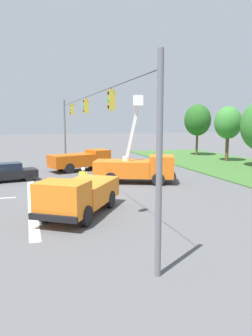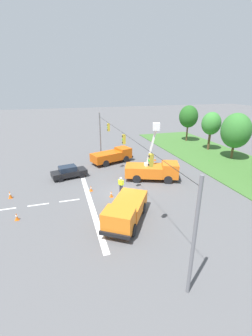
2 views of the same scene
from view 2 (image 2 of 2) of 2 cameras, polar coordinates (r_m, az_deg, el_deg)
name	(u,v)px [view 2 (image 2 of 2)]	position (r m, az deg, el deg)	size (l,w,h in m)	color
ground_plane	(124,193)	(24.64, -0.59, -6.40)	(200.00, 200.00, 0.00)	#565659
lane_markings	(75,200)	(23.88, -12.91, -7.88)	(17.60, 15.25, 0.01)	silver
signal_gantry	(124,154)	(22.95, -0.61, 3.49)	(26.20, 0.33, 7.20)	slate
tree_far_west	(188,117)	(48.22, 15.59, 12.46)	(3.97, 3.67, 7.29)	brown
tree_west	(211,124)	(42.53, 20.84, 10.47)	(3.28, 3.31, 6.75)	brown
tree_centre	(236,131)	(38.72, 26.12, 8.49)	(4.75, 4.18, 7.18)	brown
utility_truck_bucket_lift	(153,169)	(27.77, 6.91, -0.32)	(4.72, 6.99, 7.00)	orange
utility_truck_support_near	(112,155)	(33.89, -3.46, 3.20)	(4.22, 6.69, 2.02)	#D6560F
utility_truck_support_far	(125,210)	(19.29, -0.14, -10.72)	(6.51, 5.44, 2.15)	orange
sedan_black	(69,172)	(29.20, -14.32, -0.97)	(2.61, 4.57, 1.56)	black
road_worker	(121,184)	(24.46, -1.27, -4.02)	(0.42, 0.56, 1.77)	#383842
traffic_cone_foreground_left	(155,159)	(35.17, 7.38, 2.34)	(0.36, 0.36, 0.65)	orange
traffic_cone_foreground_right	(10,195)	(26.35, -27.37, -6.02)	(0.36, 0.36, 0.82)	orange
traffic_cone_mid_left	(148,161)	(33.99, 5.55, 1.81)	(0.36, 0.36, 0.69)	orange
traffic_cone_mid_right	(111,194)	(23.74, -3.75, -6.57)	(0.36, 0.36, 0.72)	orange
traffic_cone_near_bucket	(91,188)	(25.29, -8.90, -5.15)	(0.36, 0.36, 0.64)	orange
traffic_cone_lane_edge_a	(133,163)	(32.91, 1.76, 1.18)	(0.36, 0.36, 0.61)	orange
traffic_cone_lane_edge_b	(17,216)	(22.12, -26.03, -11.00)	(0.36, 0.36, 0.71)	orange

